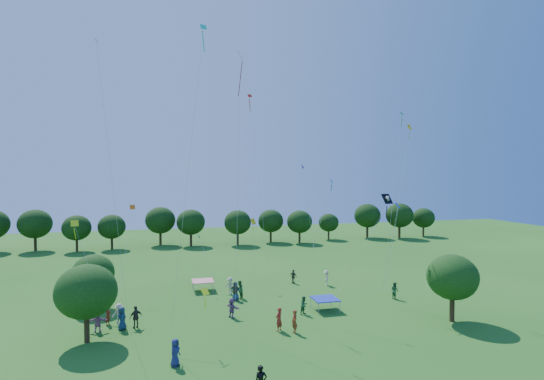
{
  "coord_description": "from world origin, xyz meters",
  "views": [
    {
      "loc": [
        -8.6,
        -18.88,
        12.19
      ],
      "look_at": [
        0.0,
        14.0,
        11.0
      ],
      "focal_mm": 28.0,
      "sensor_mm": 36.0,
      "label": 1
    }
  ],
  "objects_px": {
    "tent_red_stripe": "(203,281)",
    "pirate_kite": "(386,201)",
    "near_tree_east": "(452,277)",
    "near_tree_west": "(86,292)",
    "tent_blue": "(325,299)",
    "red_high_kite": "(240,94)",
    "near_tree_north": "(93,273)"
  },
  "relations": [
    {
      "from": "tent_red_stripe",
      "to": "pirate_kite",
      "type": "xyz_separation_m",
      "value": [
        15.66,
        -10.06,
        8.81
      ]
    },
    {
      "from": "near_tree_east",
      "to": "pirate_kite",
      "type": "height_order",
      "value": "pirate_kite"
    },
    {
      "from": "near_tree_west",
      "to": "near_tree_east",
      "type": "relative_size",
      "value": 1.02
    },
    {
      "from": "tent_red_stripe",
      "to": "tent_blue",
      "type": "bearing_deg",
      "value": -42.75
    },
    {
      "from": "tent_red_stripe",
      "to": "pirate_kite",
      "type": "bearing_deg",
      "value": -32.72
    },
    {
      "from": "near_tree_west",
      "to": "red_high_kite",
      "type": "bearing_deg",
      "value": 15.19
    },
    {
      "from": "near_tree_north",
      "to": "near_tree_east",
      "type": "distance_m",
      "value": 31.57
    },
    {
      "from": "near_tree_west",
      "to": "near_tree_north",
      "type": "relative_size",
      "value": 1.16
    },
    {
      "from": "near_tree_west",
      "to": "pirate_kite",
      "type": "relative_size",
      "value": 0.62
    },
    {
      "from": "tent_blue",
      "to": "red_high_kite",
      "type": "xyz_separation_m",
      "value": [
        -7.6,
        0.81,
        18.12
      ]
    },
    {
      "from": "tent_blue",
      "to": "near_tree_east",
      "type": "bearing_deg",
      "value": -30.38
    },
    {
      "from": "near_tree_north",
      "to": "tent_blue",
      "type": "relative_size",
      "value": 2.24
    },
    {
      "from": "near_tree_north",
      "to": "tent_blue",
      "type": "xyz_separation_m",
      "value": [
        20.3,
        -5.92,
        -2.21
      ]
    },
    {
      "from": "near_tree_north",
      "to": "red_high_kite",
      "type": "height_order",
      "value": "red_high_kite"
    },
    {
      "from": "red_high_kite",
      "to": "near_tree_north",
      "type": "bearing_deg",
      "value": 158.1
    },
    {
      "from": "near_tree_west",
      "to": "near_tree_north",
      "type": "xyz_separation_m",
      "value": [
        -0.74,
        8.35,
        -0.48
      ]
    },
    {
      "from": "tent_red_stripe",
      "to": "pirate_kite",
      "type": "relative_size",
      "value": 0.24
    },
    {
      "from": "tent_blue",
      "to": "near_tree_north",
      "type": "bearing_deg",
      "value": 163.75
    },
    {
      "from": "tent_blue",
      "to": "pirate_kite",
      "type": "distance_m",
      "value": 10.47
    },
    {
      "from": "pirate_kite",
      "to": "red_high_kite",
      "type": "xyz_separation_m",
      "value": [
        -13.21,
        1.58,
        9.31
      ]
    },
    {
      "from": "near_tree_east",
      "to": "pirate_kite",
      "type": "bearing_deg",
      "value": 127.74
    },
    {
      "from": "near_tree_east",
      "to": "red_high_kite",
      "type": "bearing_deg",
      "value": 159.74
    },
    {
      "from": "near_tree_east",
      "to": "pirate_kite",
      "type": "xyz_separation_m",
      "value": [
        -3.57,
        4.61,
        6.14
      ]
    },
    {
      "from": "tent_blue",
      "to": "pirate_kite",
      "type": "relative_size",
      "value": 0.24
    },
    {
      "from": "tent_blue",
      "to": "near_tree_west",
      "type": "bearing_deg",
      "value": -172.91
    },
    {
      "from": "tent_red_stripe",
      "to": "near_tree_north",
      "type": "bearing_deg",
      "value": -161.74
    },
    {
      "from": "near_tree_east",
      "to": "tent_red_stripe",
      "type": "bearing_deg",
      "value": 142.66
    },
    {
      "from": "near_tree_west",
      "to": "tent_red_stripe",
      "type": "height_order",
      "value": "near_tree_west"
    },
    {
      "from": "red_high_kite",
      "to": "pirate_kite",
      "type": "bearing_deg",
      "value": -6.82
    },
    {
      "from": "near_tree_north",
      "to": "pirate_kite",
      "type": "distance_m",
      "value": 27.55
    },
    {
      "from": "near_tree_east",
      "to": "tent_blue",
      "type": "height_order",
      "value": "near_tree_east"
    },
    {
      "from": "near_tree_north",
      "to": "pirate_kite",
      "type": "bearing_deg",
      "value": -14.47
    }
  ]
}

